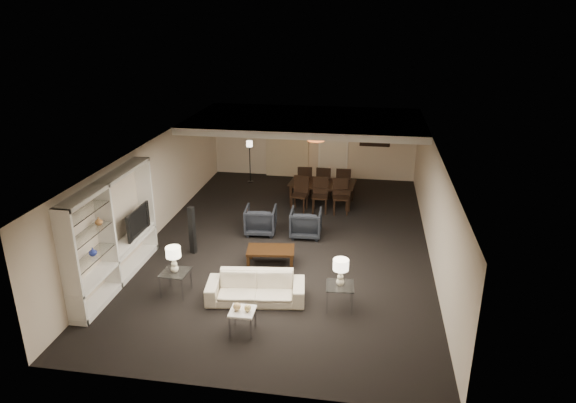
% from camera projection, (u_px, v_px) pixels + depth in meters
% --- Properties ---
extents(floor, '(11.00, 11.00, 0.00)m').
position_uv_depth(floor, '(288.00, 242.00, 13.12)').
color(floor, black).
rests_on(floor, ground).
extents(ceiling, '(7.00, 11.00, 0.02)m').
position_uv_depth(ceiling, '(288.00, 147.00, 12.23)').
color(ceiling, silver).
rests_on(ceiling, ground).
extents(wall_back, '(7.00, 0.02, 2.50)m').
position_uv_depth(wall_back, '(313.00, 142.00, 17.75)').
color(wall_back, beige).
rests_on(wall_back, ground).
extents(wall_front, '(7.00, 0.02, 2.50)m').
position_uv_depth(wall_front, '(229.00, 322.00, 7.59)').
color(wall_front, beige).
rests_on(wall_front, ground).
extents(wall_left, '(0.02, 11.00, 2.50)m').
position_uv_depth(wall_left, '(154.00, 188.00, 13.19)').
color(wall_left, beige).
rests_on(wall_left, ground).
extents(wall_right, '(0.02, 11.00, 2.50)m').
position_uv_depth(wall_right, '(434.00, 204.00, 12.15)').
color(wall_right, beige).
rests_on(wall_right, ground).
extents(ceiling_soffit, '(7.00, 4.00, 0.20)m').
position_uv_depth(ceiling_soffit, '(306.00, 121.00, 15.50)').
color(ceiling_soffit, silver).
rests_on(ceiling_soffit, ceiling).
extents(curtains, '(1.50, 0.12, 2.40)m').
position_uv_depth(curtains, '(287.00, 143.00, 17.83)').
color(curtains, beige).
rests_on(curtains, wall_back).
extents(door, '(0.90, 0.05, 2.10)m').
position_uv_depth(door, '(333.00, 149.00, 17.69)').
color(door, silver).
rests_on(door, wall_back).
extents(painting, '(0.95, 0.04, 0.65)m').
position_uv_depth(painting, '(375.00, 136.00, 17.29)').
color(painting, '#142D38').
rests_on(painting, wall_back).
extents(media_unit, '(0.38, 3.40, 2.35)m').
position_uv_depth(media_unit, '(113.00, 232.00, 10.79)').
color(media_unit, white).
rests_on(media_unit, wall_left).
extents(pendant_light, '(0.52, 0.52, 0.24)m').
position_uv_depth(pendant_light, '(316.00, 137.00, 15.62)').
color(pendant_light, '#D8591E').
rests_on(pendant_light, ceiling_soffit).
extents(sofa, '(2.06, 1.02, 0.58)m').
position_uv_depth(sofa, '(256.00, 288.00, 10.39)').
color(sofa, beige).
rests_on(sofa, floor).
extents(coffee_table, '(1.15, 0.76, 0.39)m').
position_uv_depth(coffee_table, '(271.00, 257.00, 11.90)').
color(coffee_table, black).
rests_on(coffee_table, floor).
extents(armchair_left, '(0.85, 0.87, 0.74)m').
position_uv_depth(armchair_left, '(261.00, 220.00, 13.50)').
color(armchair_left, black).
rests_on(armchair_left, floor).
extents(armchair_right, '(0.82, 0.84, 0.74)m').
position_uv_depth(armchair_right, '(306.00, 223.00, 13.32)').
color(armchair_right, black).
rests_on(armchair_right, floor).
extents(side_table_left, '(0.56, 0.56, 0.51)m').
position_uv_depth(side_table_left, '(176.00, 283.00, 10.66)').
color(side_table_left, silver).
rests_on(side_table_left, floor).
extents(side_table_right, '(0.58, 0.58, 0.51)m').
position_uv_depth(side_table_right, '(340.00, 296.00, 10.15)').
color(side_table_right, white).
rests_on(side_table_right, floor).
extents(table_lamp_left, '(0.32, 0.32, 0.56)m').
position_uv_depth(table_lamp_left, '(174.00, 260.00, 10.47)').
color(table_lamp_left, white).
rests_on(table_lamp_left, side_table_left).
extents(table_lamp_right, '(0.33, 0.33, 0.56)m').
position_uv_depth(table_lamp_right, '(341.00, 272.00, 9.96)').
color(table_lamp_right, white).
rests_on(table_lamp_right, side_table_right).
extents(marble_table, '(0.45, 0.45, 0.45)m').
position_uv_depth(marble_table, '(243.00, 321.00, 9.40)').
color(marble_table, silver).
rests_on(marble_table, floor).
extents(gold_gourd_a, '(0.14, 0.14, 0.14)m').
position_uv_depth(gold_gourd_a, '(237.00, 307.00, 9.31)').
color(gold_gourd_a, '#E9BF7B').
rests_on(gold_gourd_a, marble_table).
extents(gold_gourd_b, '(0.13, 0.13, 0.13)m').
position_uv_depth(gold_gourd_b, '(248.00, 308.00, 9.28)').
color(gold_gourd_b, '#F1D580').
rests_on(gold_gourd_b, marble_table).
extents(television, '(1.08, 0.14, 0.62)m').
position_uv_depth(television, '(134.00, 221.00, 11.65)').
color(television, black).
rests_on(television, media_unit).
extents(vase_blue, '(0.16, 0.16, 0.17)m').
position_uv_depth(vase_blue, '(93.00, 252.00, 10.01)').
color(vase_blue, '#23329A').
rests_on(vase_blue, media_unit).
extents(vase_amber, '(0.16, 0.16, 0.16)m').
position_uv_depth(vase_amber, '(99.00, 221.00, 10.17)').
color(vase_amber, '#B9773D').
rests_on(vase_amber, media_unit).
extents(floor_speaker, '(0.16, 0.16, 1.19)m').
position_uv_depth(floor_speaker, '(192.00, 230.00, 12.33)').
color(floor_speaker, black).
rests_on(floor_speaker, floor).
extents(dining_table, '(2.02, 1.23, 0.68)m').
position_uv_depth(dining_table, '(322.00, 194.00, 15.50)').
color(dining_table, black).
rests_on(dining_table, floor).
extents(chair_nl, '(0.52, 0.52, 1.01)m').
position_uv_depth(chair_nl, '(299.00, 195.00, 14.93)').
color(chair_nl, black).
rests_on(chair_nl, floor).
extents(chair_nm, '(0.49, 0.49, 1.01)m').
position_uv_depth(chair_nm, '(320.00, 196.00, 14.84)').
color(chair_nm, black).
rests_on(chair_nm, floor).
extents(chair_nr, '(0.52, 0.52, 1.01)m').
position_uv_depth(chair_nr, '(341.00, 197.00, 14.75)').
color(chair_nr, black).
rests_on(chair_nr, floor).
extents(chair_fl, '(0.50, 0.50, 1.01)m').
position_uv_depth(chair_fl, '(305.00, 181.00, 16.13)').
color(chair_fl, black).
rests_on(chair_fl, floor).
extents(chair_fm, '(0.49, 0.49, 1.01)m').
position_uv_depth(chair_fm, '(324.00, 182.00, 16.04)').
color(chair_fm, black).
rests_on(chair_fm, floor).
extents(chair_fr, '(0.48, 0.48, 1.01)m').
position_uv_depth(chair_fr, '(343.00, 183.00, 15.95)').
color(chair_fr, black).
rests_on(chair_fr, floor).
extents(floor_lamp, '(0.27, 0.27, 1.44)m').
position_uv_depth(floor_lamp, '(250.00, 162.00, 17.38)').
color(floor_lamp, black).
rests_on(floor_lamp, floor).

